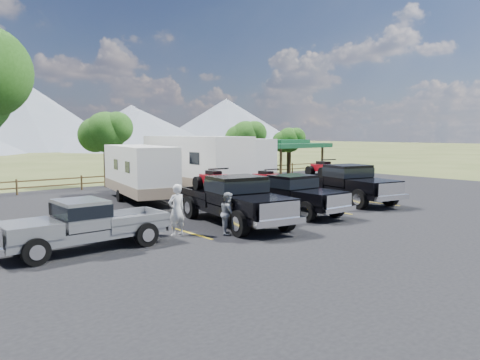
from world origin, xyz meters
TOP-DOWN VIEW (x-y plane):
  - ground at (0.00, 0.00)m, footprint 320.00×320.00m
  - asphalt_lot at (0.00, 3.00)m, footprint 44.00×34.00m
  - stall_lines at (0.00, 4.00)m, footprint 12.12×5.50m
  - tree_ne_a at (8.97, 17.01)m, footprint 3.11×2.92m
  - tree_ne_b at (14.98, 18.01)m, footprint 2.77×2.59m
  - tree_north at (-2.03, 19.02)m, footprint 3.46×3.24m
  - rail_fence at (2.00, 18.50)m, footprint 36.12×0.12m
  - pavilion at (13.00, 17.00)m, footprint 6.20×6.20m
  - rig_left at (-3.59, 3.05)m, footprint 3.20×6.92m
  - rig_center at (0.01, 3.39)m, footprint 2.27×6.09m
  - rig_right at (5.01, 4.04)m, footprint 3.44×7.07m
  - trailer_left at (-3.47, 11.38)m, footprint 3.64×8.78m
  - trailer_center at (0.15, 11.33)m, footprint 2.95×10.23m
  - trailer_right at (5.04, 14.05)m, footprint 3.52×9.72m
  - pickup_silver at (-9.98, 2.68)m, footprint 5.46×1.95m
  - person_a at (-6.60, 2.62)m, footprint 0.72×0.50m
  - person_b at (-5.00, 1.60)m, footprint 0.94×0.97m

SIDE VIEW (x-z plane):
  - ground at x=0.00m, z-range 0.00..0.00m
  - asphalt_lot at x=0.00m, z-range 0.00..0.04m
  - stall_lines at x=0.00m, z-range 0.04..0.05m
  - rail_fence at x=2.00m, z-range 0.11..1.11m
  - person_b at x=-5.00m, z-range 0.04..1.61m
  - pickup_silver at x=-9.98m, z-range 0.07..1.71m
  - person_a at x=-6.60m, z-range 0.04..1.94m
  - rig_center at x=0.01m, z-range 0.00..2.02m
  - rig_left at x=-3.59m, z-range 0.00..2.22m
  - rig_right at x=5.01m, z-range 0.00..2.26m
  - trailer_left at x=-3.47m, z-range 0.11..3.15m
  - trailer_right at x=5.04m, z-range 0.12..3.48m
  - trailer_center at x=0.15m, z-range 0.12..3.68m
  - pavilion at x=13.00m, z-range 1.18..4.40m
  - tree_ne_b at x=14.98m, z-range 0.99..5.26m
  - tree_ne_a at x=8.97m, z-range 1.10..5.86m
  - tree_north at x=-2.03m, z-range 1.21..6.46m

